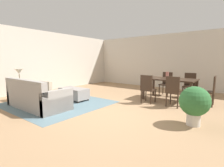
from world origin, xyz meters
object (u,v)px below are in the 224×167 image
Objects in this scene: table_lamp at (19,72)px; dining_table at (170,81)px; side_table at (20,87)px; dining_chair_near_right at (173,90)px; dining_chair_far_right at (189,84)px; dining_chair_head_east at (210,89)px; couch at (37,98)px; ottoman_table at (74,93)px; dining_chair_far_left at (166,82)px; dining_chair_near_left at (147,87)px; potted_plant at (194,103)px; vase_centerpiece at (167,75)px.

table_lamp is 0.31× the size of dining_table.
dining_chair_near_right is (4.49, 2.36, 0.06)m from side_table.
side_table is 0.63× the size of dining_chair_far_right.
dining_chair_far_right is 1.19m from dining_chair_head_east.
couch reaches higher than dining_table.
couch is 5.20m from dining_chair_head_east.
ottoman_table is at bearing -158.97° from dining_chair_near_right.
dining_table is 1.83× the size of dining_chair_far_left.
dining_chair_far_left is at bearing 152.76° from dining_chair_head_east.
dining_chair_near_left and dining_chair_far_right have the same top height.
ottoman_table is 1.26× the size of potted_plant.
vase_centerpiece is (-0.54, -0.88, 0.36)m from dining_chair_far_right.
dining_chair_head_east is (4.00, 3.31, 0.22)m from couch.
ottoman_table is at bearing -143.03° from dining_table.
potted_plant is (1.20, -2.01, -0.18)m from dining_table.
dining_chair_head_east is at bearing 39.55° from couch.
couch is 1.35m from side_table.
side_table is at bearing -132.49° from dining_chair_far_left.
potted_plant is (5.29, 1.19, 0.04)m from side_table.
dining_chair_near_left is (2.26, 1.15, 0.28)m from ottoman_table.
ottoman_table is at bearing -179.82° from potted_plant.
dining_chair_near_left is (-0.43, -0.87, -0.15)m from dining_table.
dining_chair_near_left is 1.00× the size of dining_chair_far_left.
table_lamp reaches higher than dining_chair_near_left.
ottoman_table is 1.99m from table_lamp.
dining_table is (4.10, 3.20, -0.31)m from table_lamp.
dining_chair_far_left reaches higher than dining_table.
dining_chair_near_left is at bearing -153.22° from dining_chair_head_east.
vase_centerpiece is (0.32, -0.84, 0.36)m from dining_chair_far_left.
vase_centerpiece is at bearing 51.14° from couch.
dining_chair_near_right is 1.00× the size of dining_chair_far_left.
ottoman_table is 0.63× the size of dining_table.
dining_chair_near_left reaches higher than potted_plant.
ottoman_table is at bearing 39.80° from side_table.
potted_plant is (0.81, -1.17, -0.02)m from dining_chair_near_right.
dining_table is 1.25m from dining_chair_head_east.
couch is at bearing -129.70° from dining_table.
side_table is (-1.41, -1.18, 0.22)m from ottoman_table.
table_lamp reaches higher than dining_chair_far_left.
ottoman_table is 3.65m from dining_chair_far_left.
side_table is at bearing -142.03° from dining_table.
table_lamp reaches higher than vase_centerpiece.
vase_centerpiece is (-0.49, 0.82, 0.36)m from dining_chair_near_right.
couch is 8.87× the size of vase_centerpiece.
table_lamp is 5.21m from dining_table.
dining_chair_far_left is at bearing 116.61° from dining_table.
dining_chair_near_right is at bearing 38.30° from couch.
dining_table is at bearing 120.79° from potted_plant.
ottoman_table is at bearing -128.60° from dining_chair_far_left.
dining_chair_head_east is (5.33, 3.17, -0.47)m from table_lamp.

